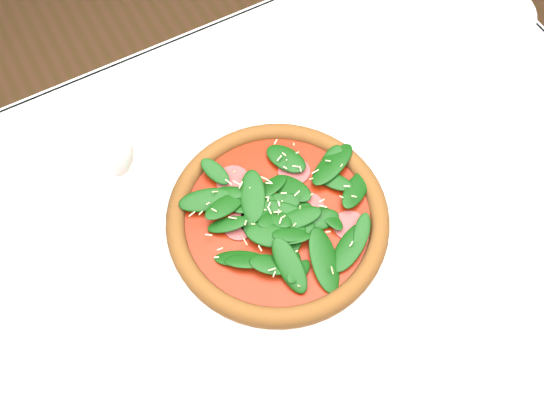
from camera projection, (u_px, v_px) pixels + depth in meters
ground at (268, 365)px, 1.50m from camera, size 6.00×6.00×0.00m
dining_table at (265, 273)px, 0.92m from camera, size 1.21×0.81×0.75m
plate at (277, 223)px, 0.84m from camera, size 0.35×0.35×0.02m
pizza at (278, 217)px, 0.82m from camera, size 0.36×0.36×0.04m
wine_glass at (98, 150)px, 0.73m from camera, size 0.09×0.09×0.22m
saucer_far at (491, 13)px, 1.02m from camera, size 0.15×0.15×0.01m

